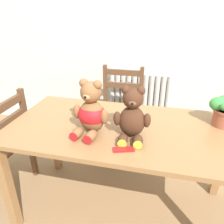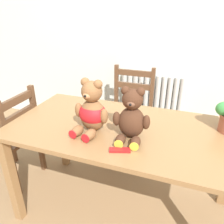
% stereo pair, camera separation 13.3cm
% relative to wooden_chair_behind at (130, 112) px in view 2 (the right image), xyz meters
% --- Properties ---
extents(wall_back, '(8.00, 0.04, 2.60)m').
position_rel_wooden_chair_behind_xyz_m(wall_back, '(0.21, 0.45, 0.84)').
color(wall_back, silver).
rests_on(wall_back, ground_plane).
extents(radiator, '(0.75, 0.10, 0.79)m').
position_rel_wooden_chair_behind_xyz_m(radiator, '(0.16, 0.38, -0.10)').
color(radiator, beige).
rests_on(radiator, ground_plane).
extents(dining_table, '(1.59, 0.79, 0.76)m').
position_rel_wooden_chair_behind_xyz_m(dining_table, '(0.21, -0.84, 0.20)').
color(dining_table, olive).
rests_on(dining_table, ground_plane).
extents(wooden_chair_behind, '(0.44, 0.43, 0.93)m').
position_rel_wooden_chair_behind_xyz_m(wooden_chair_behind, '(0.00, 0.00, 0.00)').
color(wooden_chair_behind, brown).
rests_on(wooden_chair_behind, ground_plane).
extents(wooden_chair_side, '(0.40, 0.40, 0.89)m').
position_rel_wooden_chair_behind_xyz_m(wooden_chair_side, '(-0.84, -0.83, -0.01)').
color(wooden_chair_side, brown).
rests_on(wooden_chair_side, ground_plane).
extents(teddy_bear_left, '(0.24, 0.26, 0.34)m').
position_rel_wooden_chair_behind_xyz_m(teddy_bear_left, '(0.00, -0.94, 0.44)').
color(teddy_bear_left, brown).
rests_on(teddy_bear_left, dining_table).
extents(teddy_bear_right, '(0.23, 0.23, 0.32)m').
position_rel_wooden_chair_behind_xyz_m(teddy_bear_right, '(0.26, -0.95, 0.44)').
color(teddy_bear_right, '#472819').
rests_on(teddy_bear_right, dining_table).
extents(chocolate_bar, '(0.13, 0.08, 0.01)m').
position_rel_wooden_chair_behind_xyz_m(chocolate_bar, '(0.24, -1.11, 0.31)').
color(chocolate_bar, red).
rests_on(chocolate_bar, dining_table).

